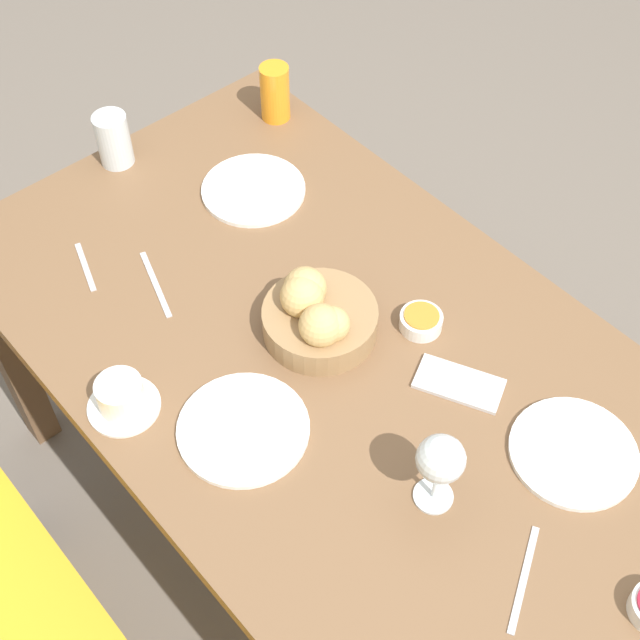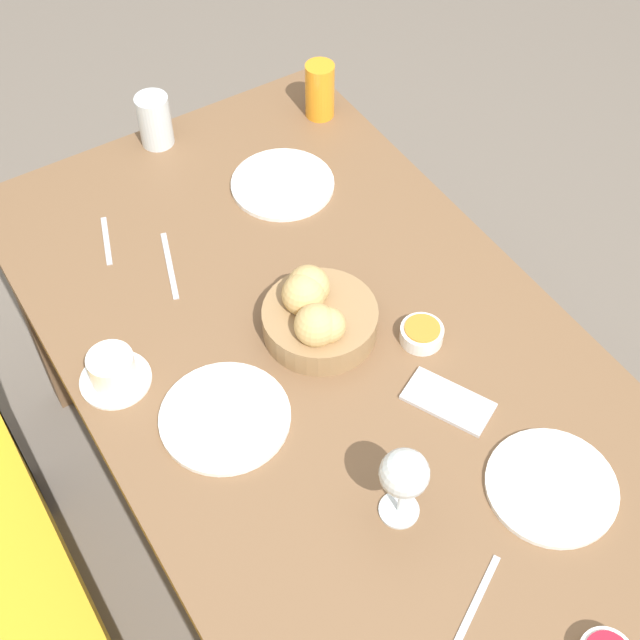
# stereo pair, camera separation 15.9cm
# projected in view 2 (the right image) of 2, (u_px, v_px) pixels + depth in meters

# --- Properties ---
(ground_plane) EXTENTS (10.00, 10.00, 0.00)m
(ground_plane) POSITION_uv_depth(u_px,v_px,m) (328.00, 531.00, 2.12)
(ground_plane) COLOR #6B6056
(dining_table) EXTENTS (1.50, 0.85, 0.70)m
(dining_table) POSITION_uv_depth(u_px,v_px,m) (330.00, 384.00, 1.65)
(dining_table) COLOR brown
(dining_table) RESTS_ON ground_plane
(bread_basket) EXTENTS (0.21, 0.21, 0.12)m
(bread_basket) POSITION_uv_depth(u_px,v_px,m) (317.00, 315.00, 1.57)
(bread_basket) COLOR #99754C
(bread_basket) RESTS_ON dining_table
(plate_near_left) EXTENTS (0.21, 0.21, 0.01)m
(plate_near_left) POSITION_uv_depth(u_px,v_px,m) (552.00, 487.00, 1.41)
(plate_near_left) COLOR white
(plate_near_left) RESTS_ON dining_table
(plate_near_right) EXTENTS (0.22, 0.22, 0.01)m
(plate_near_right) POSITION_uv_depth(u_px,v_px,m) (283.00, 184.00, 1.85)
(plate_near_right) COLOR white
(plate_near_right) RESTS_ON dining_table
(plate_far_center) EXTENTS (0.22, 0.22, 0.01)m
(plate_far_center) POSITION_uv_depth(u_px,v_px,m) (225.00, 417.00, 1.49)
(plate_far_center) COLOR white
(plate_far_center) RESTS_ON dining_table
(juice_glass) EXTENTS (0.06, 0.06, 0.13)m
(juice_glass) POSITION_uv_depth(u_px,v_px,m) (320.00, 90.00, 1.95)
(juice_glass) COLOR orange
(juice_glass) RESTS_ON dining_table
(water_tumbler) EXTENTS (0.07, 0.07, 0.12)m
(water_tumbler) POSITION_uv_depth(u_px,v_px,m) (155.00, 120.00, 1.90)
(water_tumbler) COLOR silver
(water_tumbler) RESTS_ON dining_table
(wine_glass) EXTENTS (0.08, 0.08, 0.16)m
(wine_glass) POSITION_uv_depth(u_px,v_px,m) (404.00, 475.00, 1.30)
(wine_glass) COLOR silver
(wine_glass) RESTS_ON dining_table
(coffee_cup) EXTENTS (0.12, 0.12, 0.07)m
(coffee_cup) POSITION_uv_depth(u_px,v_px,m) (113.00, 371.00, 1.52)
(coffee_cup) COLOR white
(coffee_cup) RESTS_ON dining_table
(jam_bowl_honey) EXTENTS (0.08, 0.08, 0.03)m
(jam_bowl_honey) POSITION_uv_depth(u_px,v_px,m) (422.00, 334.00, 1.59)
(jam_bowl_honey) COLOR white
(jam_bowl_honey) RESTS_ON dining_table
(fork_silver) EXTENTS (0.09, 0.16, 0.00)m
(fork_silver) POSITION_uv_depth(u_px,v_px,m) (474.00, 606.00, 1.29)
(fork_silver) COLOR #B7B7BC
(fork_silver) RESTS_ON dining_table
(knife_silver) EXTENTS (0.17, 0.06, 0.00)m
(knife_silver) POSITION_uv_depth(u_px,v_px,m) (170.00, 265.00, 1.71)
(knife_silver) COLOR #B7B7BC
(knife_silver) RESTS_ON dining_table
(spoon_coffee) EXTENTS (0.13, 0.05, 0.00)m
(spoon_coffee) POSITION_uv_depth(u_px,v_px,m) (107.00, 241.00, 1.75)
(spoon_coffee) COLOR #B7B7BC
(spoon_coffee) RESTS_ON dining_table
(cell_phone) EXTENTS (0.17, 0.13, 0.01)m
(cell_phone) POSITION_uv_depth(u_px,v_px,m) (448.00, 401.00, 1.51)
(cell_phone) COLOR silver
(cell_phone) RESTS_ON dining_table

